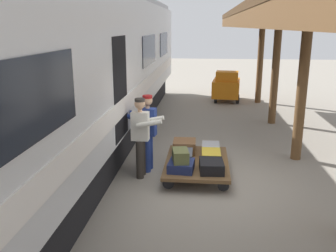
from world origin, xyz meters
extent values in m
plane|color=gray|center=(0.00, 0.00, 0.00)|extent=(60.00, 60.00, 0.00)
cylinder|color=brown|center=(-1.96, -8.63, 1.70)|extent=(0.24, 0.24, 3.40)
cylinder|color=brown|center=(-1.96, -5.18, 1.70)|extent=(0.24, 0.24, 3.40)
cylinder|color=brown|center=(-1.96, -1.73, 1.70)|extent=(0.24, 0.24, 3.40)
cube|color=#432E1A|center=(-1.96, 0.00, 3.48)|extent=(3.20, 18.06, 0.16)
cube|color=brown|center=(-0.41, 0.00, 3.25)|extent=(0.08, 18.06, 0.30)
cube|color=silver|center=(3.44, 0.00, 2.35)|extent=(3.00, 21.88, 2.90)
cube|color=black|center=(3.44, 0.00, 0.45)|extent=(2.55, 20.79, 0.90)
cube|color=silver|center=(1.93, 0.00, 1.55)|extent=(0.03, 21.44, 0.36)
cube|color=black|center=(1.93, -7.66, 2.45)|extent=(0.02, 2.41, 0.84)
cube|color=black|center=(1.93, -3.83, 2.45)|extent=(0.02, 2.41, 0.84)
cube|color=black|center=(1.93, 3.83, 2.45)|extent=(0.02, 2.41, 0.84)
cube|color=black|center=(1.99, 0.00, 1.95)|extent=(0.12, 1.10, 2.00)
cube|color=brown|center=(0.42, -0.53, 0.26)|extent=(1.35, 2.06, 0.07)
cylinder|color=black|center=(-0.12, 0.30, 0.11)|extent=(0.23, 0.05, 0.23)
cylinder|color=black|center=(0.96, 0.30, 0.11)|extent=(0.23, 0.05, 0.23)
cylinder|color=black|center=(-0.12, -1.35, 0.11)|extent=(0.23, 0.05, 0.23)
cylinder|color=black|center=(0.96, -1.35, 0.11)|extent=(0.23, 0.05, 0.23)
cube|color=#4C515B|center=(0.73, -0.53, 0.40)|extent=(0.41, 0.64, 0.21)
cube|color=gold|center=(0.12, -0.53, 0.41)|extent=(0.41, 0.57, 0.23)
cube|color=brown|center=(0.73, -1.09, 0.44)|extent=(0.52, 0.56, 0.28)
cube|color=navy|center=(0.73, 0.04, 0.39)|extent=(0.54, 0.59, 0.19)
cube|color=#9EA0A5|center=(0.12, -1.09, 0.40)|extent=(0.40, 0.62, 0.20)
cube|color=black|center=(0.12, 0.04, 0.41)|extent=(0.51, 0.62, 0.22)
cube|color=brown|center=(0.74, 0.05, 0.61)|extent=(0.38, 0.51, 0.25)
cylinder|color=navy|center=(1.50, -0.74, 0.41)|extent=(0.16, 0.16, 0.82)
cylinder|color=navy|center=(1.52, -0.54, 0.41)|extent=(0.16, 0.16, 0.82)
cube|color=navy|center=(1.51, -0.64, 1.12)|extent=(0.38, 0.26, 0.60)
cylinder|color=tan|center=(1.51, -0.64, 1.45)|extent=(0.09, 0.09, 0.06)
sphere|color=tan|center=(1.51, -0.64, 1.59)|extent=(0.22, 0.22, 0.22)
cylinder|color=#A51919|center=(1.51, -0.64, 1.67)|extent=(0.21, 0.21, 0.06)
cylinder|color=navy|center=(1.71, -0.83, 1.22)|extent=(0.54, 0.16, 0.21)
cylinder|color=navy|center=(1.75, -0.51, 1.22)|extent=(0.54, 0.16, 0.21)
cylinder|color=#332D28|center=(1.61, -0.18, 0.41)|extent=(0.16, 0.16, 0.82)
cylinder|color=#332D28|center=(1.61, -0.38, 0.41)|extent=(0.16, 0.16, 0.82)
cube|color=silver|center=(1.61, -0.28, 1.12)|extent=(0.37, 0.23, 0.60)
cylinder|color=tan|center=(1.61, -0.28, 1.45)|extent=(0.09, 0.09, 0.06)
sphere|color=tan|center=(1.61, -0.28, 1.59)|extent=(0.22, 0.22, 0.22)
cylinder|color=#332D28|center=(1.61, -0.28, 1.67)|extent=(0.21, 0.21, 0.06)
cylinder|color=silver|center=(1.40, -0.11, 1.22)|extent=(0.53, 0.12, 0.21)
cylinder|color=silver|center=(1.38, -0.43, 1.22)|extent=(0.53, 0.12, 0.21)
cube|color=orange|center=(-0.63, -8.88, 0.55)|extent=(1.27, 1.81, 0.70)
cube|color=orange|center=(-0.63, -8.53, 1.05)|extent=(0.97, 0.79, 0.50)
cylinder|color=black|center=(-1.08, -8.28, 0.20)|extent=(0.12, 0.40, 0.40)
cylinder|color=black|center=(-0.18, -8.28, 0.20)|extent=(0.12, 0.40, 0.40)
cylinder|color=black|center=(-1.08, -9.48, 0.20)|extent=(0.12, 0.40, 0.40)
cylinder|color=black|center=(-0.18, -9.48, 0.20)|extent=(0.12, 0.40, 0.40)
camera|label=1|loc=(0.30, 7.05, 3.14)|focal=39.57mm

